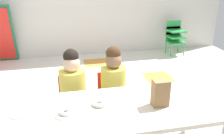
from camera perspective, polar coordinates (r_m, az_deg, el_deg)
The scene contains 10 objects.
ground_plane at distance 2.95m, azimuth -7.39°, elevation -11.85°, with size 6.61×4.80×0.02m.
craft_table at distance 1.96m, azimuth -3.52°, elevation -11.15°, with size 2.08×0.71×0.59m.
seated_child_near_camera at distance 2.45m, azimuth -9.27°, elevation -4.09°, with size 0.33×0.33×0.92m.
seated_child_middle_seat at distance 2.50m, azimuth 0.30°, elevation -3.27°, with size 0.32×0.32×0.92m.
kid_chair_green_stack at distance 5.16m, azimuth 14.65°, elevation 7.27°, with size 0.32×0.30×0.68m.
paper_bag_brown at distance 1.98m, azimuth 11.37°, elevation -6.02°, with size 0.13×0.09×0.22m, color #9E754C.
paper_plate_near_edge at distance 1.90m, azimuth -10.85°, elevation -10.80°, with size 0.18×0.18×0.01m, color white.
paper_plate_center_table at distance 2.01m, azimuth -20.66°, elevation -10.13°, with size 0.18×0.18×0.01m, color white.
donut_powdered_on_plate at distance 1.89m, azimuth -10.89°, elevation -10.30°, with size 0.11×0.11×0.03m, color white.
donut_powdered_loose at distance 1.98m, azimuth -3.11°, elevation -8.55°, with size 0.12×0.12×0.03m, color white.
Camera 1 is at (-0.15, -2.46, 1.60)m, focal length 38.69 mm.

